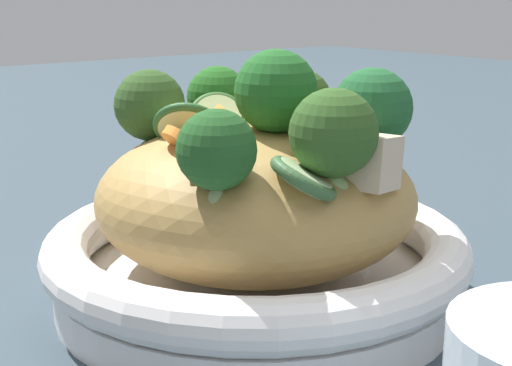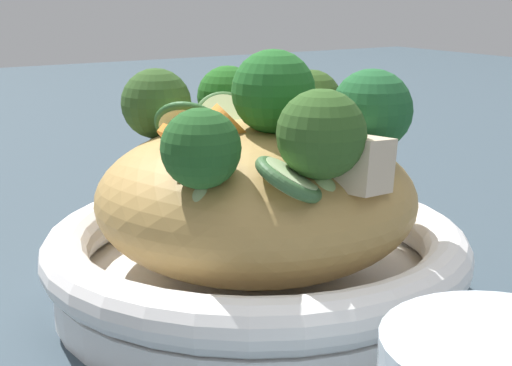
{
  "view_description": "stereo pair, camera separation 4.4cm",
  "coord_description": "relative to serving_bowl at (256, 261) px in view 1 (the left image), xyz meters",
  "views": [
    {
      "loc": [
        -0.34,
        0.27,
        0.19
      ],
      "look_at": [
        0.0,
        0.0,
        0.07
      ],
      "focal_mm": 52.66,
      "sensor_mm": 36.0,
      "label": 1
    },
    {
      "loc": [
        -0.36,
        0.23,
        0.19
      ],
      "look_at": [
        0.0,
        0.0,
        0.07
      ],
      "focal_mm": 52.66,
      "sensor_mm": 36.0,
      "label": 2
    }
  ],
  "objects": [
    {
      "name": "noodle_heap",
      "position": [
        -0.0,
        -0.0,
        0.04
      ],
      "size": [
        0.19,
        0.19,
        0.1
      ],
      "color": "#B08949",
      "rests_on": "serving_bowl"
    },
    {
      "name": "serving_bowl",
      "position": [
        0.0,
        0.0,
        0.0
      ],
      "size": [
        0.25,
        0.25,
        0.05
      ],
      "color": "white",
      "rests_on": "ground_plane"
    },
    {
      "name": "broccoli_florets",
      "position": [
        -0.01,
        -0.0,
        0.09
      ],
      "size": [
        0.19,
        0.17,
        0.07
      ],
      "color": "#99B572",
      "rests_on": "serving_bowl"
    },
    {
      "name": "ground_plane",
      "position": [
        0.0,
        0.0,
        -0.03
      ],
      "size": [
        3.0,
        3.0,
        0.0
      ],
      "primitive_type": "plane",
      "color": "#34434D"
    },
    {
      "name": "zucchini_slices",
      "position": [
        -0.0,
        0.01,
        0.08
      ],
      "size": [
        0.16,
        0.1,
        0.04
      ],
      "color": "beige",
      "rests_on": "serving_bowl"
    },
    {
      "name": "chicken_chunks",
      "position": [
        -0.04,
        -0.03,
        0.08
      ],
      "size": [
        0.1,
        0.08,
        0.04
      ],
      "color": "beige",
      "rests_on": "serving_bowl"
    },
    {
      "name": "carrot_coins",
      "position": [
        -0.01,
        0.01,
        0.08
      ],
      "size": [
        0.08,
        0.15,
        0.03
      ],
      "color": "orange",
      "rests_on": "serving_bowl"
    }
  ]
}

